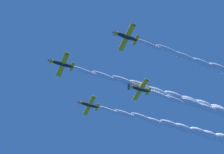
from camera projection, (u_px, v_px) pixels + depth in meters
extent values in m
ellipsoid|color=#232328|center=(62.00, 64.00, 70.31)|extent=(3.96, 5.98, 1.60)
cylinder|color=yellow|center=(51.00, 61.00, 69.39)|extent=(1.31, 1.33, 1.15)
cone|color=#194CB2|center=(49.00, 61.00, 69.19)|extent=(0.74, 0.85, 0.57)
cylinder|color=#3F3F47|center=(50.00, 61.00, 69.24)|extent=(1.98, 1.34, 2.35)
cube|color=yellow|center=(63.00, 65.00, 70.26)|extent=(7.50, 4.93, 1.05)
ellipsoid|color=#232328|center=(67.00, 54.00, 67.76)|extent=(0.62, 0.87, 0.32)
ellipsoid|color=#232328|center=(59.00, 74.00, 72.76)|extent=(0.62, 0.87, 0.32)
cube|color=yellow|center=(72.00, 67.00, 71.22)|extent=(2.86, 2.09, 0.46)
cube|color=#232328|center=(72.00, 66.00, 71.56)|extent=(0.65, 1.08, 1.13)
ellipsoid|color=#1E232D|center=(61.00, 63.00, 70.48)|extent=(1.28, 1.61, 0.79)
ellipsoid|color=#232328|center=(126.00, 37.00, 66.39)|extent=(3.95, 5.97, 1.50)
cylinder|color=yellow|center=(116.00, 33.00, 65.51)|extent=(1.31, 1.31, 1.13)
cone|color=#194CB2|center=(113.00, 32.00, 65.32)|extent=(0.74, 0.84, 0.55)
cylinder|color=#3F3F47|center=(114.00, 32.00, 65.36)|extent=(1.99, 1.30, 2.34)
cube|color=yellow|center=(127.00, 37.00, 66.34)|extent=(7.50, 4.93, 0.96)
ellipsoid|color=#232328|center=(134.00, 25.00, 63.87)|extent=(0.62, 0.87, 0.31)
ellipsoid|color=#232328|center=(120.00, 49.00, 68.82)|extent=(0.62, 0.87, 0.31)
cube|color=yellow|center=(136.00, 40.00, 67.27)|extent=(2.86, 2.09, 0.42)
cube|color=#232328|center=(136.00, 39.00, 67.62)|extent=(0.64, 1.07, 1.11)
ellipsoid|color=#1E232D|center=(125.00, 35.00, 66.58)|extent=(1.28, 1.60, 0.76)
ellipsoid|color=#232328|center=(89.00, 105.00, 81.58)|extent=(3.96, 5.97, 1.27)
cylinder|color=yellow|center=(80.00, 103.00, 80.78)|extent=(1.33, 1.29, 1.11)
cone|color=#194CB2|center=(78.00, 102.00, 80.61)|extent=(0.75, 0.83, 0.53)
cylinder|color=#3F3F47|center=(79.00, 102.00, 80.65)|extent=(2.04, 1.24, 2.36)
cube|color=yellow|center=(89.00, 106.00, 81.52)|extent=(7.50, 4.93, 1.00)
ellipsoid|color=#232328|center=(94.00, 98.00, 79.01)|extent=(0.62, 0.86, 0.28)
ellipsoid|color=#232328|center=(85.00, 113.00, 84.04)|extent=(0.62, 0.86, 0.28)
cube|color=yellow|center=(97.00, 107.00, 82.38)|extent=(2.86, 2.09, 0.42)
cube|color=#232328|center=(98.00, 106.00, 82.73)|extent=(0.67, 1.04, 1.08)
ellipsoid|color=#1E232D|center=(88.00, 104.00, 81.77)|extent=(1.30, 1.59, 0.72)
ellipsoid|color=#232328|center=(140.00, 89.00, 75.51)|extent=(3.94, 5.97, 1.55)
cylinder|color=yellow|center=(131.00, 87.00, 74.61)|extent=(1.30, 1.32, 1.13)
cone|color=#194CB2|center=(129.00, 86.00, 74.41)|extent=(0.74, 0.85, 0.56)
cylinder|color=#3F3F47|center=(129.00, 86.00, 74.46)|extent=(1.97, 1.32, 2.33)
cube|color=yellow|center=(141.00, 90.00, 75.46)|extent=(7.51, 4.93, 0.95)
ellipsoid|color=#232328|center=(147.00, 81.00, 72.99)|extent=(0.61, 0.87, 0.32)
ellipsoid|color=#232328|center=(134.00, 98.00, 77.93)|extent=(0.61, 0.87, 0.32)
cube|color=yellow|center=(148.00, 91.00, 76.41)|extent=(2.86, 2.09, 0.42)
cube|color=#232328|center=(148.00, 90.00, 76.76)|extent=(0.64, 1.07, 1.12)
ellipsoid|color=#1E232D|center=(139.00, 88.00, 75.69)|extent=(1.28, 1.61, 0.78)
ellipsoid|color=white|center=(84.00, 71.00, 72.21)|extent=(4.48, 6.98, 1.60)
ellipsoid|color=white|center=(104.00, 76.00, 74.10)|extent=(4.72, 7.13, 1.86)
ellipsoid|color=white|center=(124.00, 81.00, 75.48)|extent=(4.97, 7.27, 2.13)
ellipsoid|color=white|center=(140.00, 85.00, 77.38)|extent=(5.21, 7.42, 2.40)
ellipsoid|color=white|center=(157.00, 92.00, 79.22)|extent=(5.46, 7.57, 2.66)
ellipsoid|color=white|center=(174.00, 96.00, 80.80)|extent=(5.70, 7.71, 2.93)
ellipsoid|color=white|center=(189.00, 101.00, 82.83)|extent=(5.94, 7.86, 3.20)
ellipsoid|color=white|center=(203.00, 106.00, 84.37)|extent=(6.19, 8.01, 3.46)
ellipsoid|color=white|center=(218.00, 110.00, 86.28)|extent=(6.43, 8.15, 3.73)
ellipsoid|color=white|center=(149.00, 44.00, 68.26)|extent=(4.48, 6.98, 1.60)
ellipsoid|color=white|center=(168.00, 50.00, 70.15)|extent=(4.72, 7.13, 1.86)
ellipsoid|color=white|center=(185.00, 57.00, 71.80)|extent=(4.97, 7.27, 2.13)
ellipsoid|color=white|center=(202.00, 64.00, 73.70)|extent=(5.21, 7.42, 2.40)
ellipsoid|color=white|center=(219.00, 69.00, 75.40)|extent=(5.46, 7.57, 2.66)
ellipsoid|color=white|center=(109.00, 110.00, 83.55)|extent=(4.48, 6.98, 1.60)
ellipsoid|color=white|center=(125.00, 114.00, 85.09)|extent=(4.72, 7.13, 1.86)
ellipsoid|color=white|center=(141.00, 117.00, 87.00)|extent=(4.97, 7.27, 2.13)
ellipsoid|color=white|center=(154.00, 122.00, 89.17)|extent=(5.21, 7.42, 2.40)
ellipsoid|color=white|center=(170.00, 124.00, 90.30)|extent=(5.46, 7.57, 2.66)
ellipsoid|color=white|center=(183.00, 128.00, 92.13)|extent=(5.70, 7.71, 2.93)
ellipsoid|color=white|center=(198.00, 132.00, 93.95)|extent=(5.94, 7.86, 3.20)
ellipsoid|color=white|center=(209.00, 135.00, 95.77)|extent=(6.19, 8.01, 3.46)
ellipsoid|color=white|center=(223.00, 138.00, 97.75)|extent=(6.43, 8.15, 3.73)
ellipsoid|color=white|center=(159.00, 95.00, 77.32)|extent=(4.48, 6.98, 1.60)
ellipsoid|color=white|center=(175.00, 100.00, 79.21)|extent=(4.72, 7.13, 1.86)
ellipsoid|color=white|center=(193.00, 103.00, 80.86)|extent=(4.97, 7.27, 2.13)
ellipsoid|color=white|center=(207.00, 108.00, 82.64)|extent=(5.21, 7.42, 2.40)
ellipsoid|color=white|center=(221.00, 111.00, 84.39)|extent=(5.46, 7.57, 2.66)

